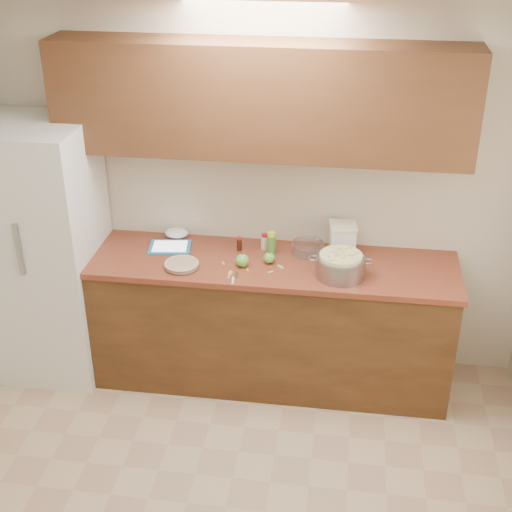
# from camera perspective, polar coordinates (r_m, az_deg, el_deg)

# --- Properties ---
(room_shell) EXTENTS (3.60, 3.60, 3.60)m
(room_shell) POSITION_cam_1_polar(r_m,az_deg,el_deg) (3.24, -3.61, -6.59)
(room_shell) COLOR tan
(room_shell) RESTS_ON ground
(counter_run) EXTENTS (2.64, 0.68, 0.92)m
(counter_run) POSITION_cam_1_polar(r_m,az_deg,el_deg) (4.92, 0.05, -5.09)
(counter_run) COLOR brown
(counter_run) RESTS_ON ground
(upper_cabinets) EXTENTS (2.60, 0.34, 0.70)m
(upper_cabinets) POSITION_cam_1_polar(r_m,az_deg,el_deg) (4.45, 0.35, 12.38)
(upper_cabinets) COLOR #57311A
(upper_cabinets) RESTS_ON room_shell
(fridge) EXTENTS (0.70, 0.70, 1.80)m
(fridge) POSITION_cam_1_polar(r_m,az_deg,el_deg) (5.05, -16.40, 0.35)
(fridge) COLOR silver
(fridge) RESTS_ON ground
(pie) EXTENTS (0.23, 0.23, 0.04)m
(pie) POSITION_cam_1_polar(r_m,az_deg,el_deg) (4.62, -5.97, -0.70)
(pie) COLOR silver
(pie) RESTS_ON counter_run
(colander) EXTENTS (0.41, 0.31, 0.15)m
(colander) POSITION_cam_1_polar(r_m,az_deg,el_deg) (4.50, 6.77, -0.77)
(colander) COLOR gray
(colander) RESTS_ON counter_run
(flour_canister) EXTENTS (0.20, 0.20, 0.22)m
(flour_canister) POSITION_cam_1_polar(r_m,az_deg,el_deg) (4.76, 6.94, 1.37)
(flour_canister) COLOR white
(flour_canister) RESTS_ON counter_run
(tablet) EXTENTS (0.30, 0.25, 0.02)m
(tablet) POSITION_cam_1_polar(r_m,az_deg,el_deg) (4.87, -6.89, 0.69)
(tablet) COLOR teal
(tablet) RESTS_ON counter_run
(paring_knife) EXTENTS (0.03, 0.16, 0.02)m
(paring_knife) POSITION_cam_1_polar(r_m,az_deg,el_deg) (4.45, -1.82, -1.93)
(paring_knife) COLOR gray
(paring_knife) RESTS_ON counter_run
(lemon_bottle) EXTENTS (0.06, 0.06, 0.16)m
(lemon_bottle) POSITION_cam_1_polar(r_m,az_deg,el_deg) (4.74, 1.26, 1.03)
(lemon_bottle) COLOR #4C8C38
(lemon_bottle) RESTS_ON counter_run
(cinnamon_shaker) EXTENTS (0.05, 0.05, 0.11)m
(cinnamon_shaker) POSITION_cam_1_polar(r_m,az_deg,el_deg) (4.81, 0.67, 1.15)
(cinnamon_shaker) COLOR beige
(cinnamon_shaker) RESTS_ON counter_run
(vanilla_bottle) EXTENTS (0.03, 0.03, 0.10)m
(vanilla_bottle) POSITION_cam_1_polar(r_m,az_deg,el_deg) (4.80, -1.34, 0.97)
(vanilla_bottle) COLOR black
(vanilla_bottle) RESTS_ON counter_run
(mixing_bowl) EXTENTS (0.22, 0.22, 0.08)m
(mixing_bowl) POSITION_cam_1_polar(r_m,az_deg,el_deg) (4.77, 4.19, 0.68)
(mixing_bowl) COLOR silver
(mixing_bowl) RESTS_ON counter_run
(paper_towel) EXTENTS (0.20, 0.19, 0.07)m
(paper_towel) POSITION_cam_1_polar(r_m,az_deg,el_deg) (5.01, -6.37, 1.84)
(paper_towel) COLOR white
(paper_towel) RESTS_ON counter_run
(apple_left) EXTENTS (0.09, 0.09, 0.10)m
(apple_left) POSITION_cam_1_polar(r_m,az_deg,el_deg) (4.60, -1.11, -0.36)
(apple_left) COLOR #59AF3C
(apple_left) RESTS_ON counter_run
(apple_center) EXTENTS (0.07, 0.07, 0.09)m
(apple_center) POSITION_cam_1_polar(r_m,az_deg,el_deg) (4.64, 1.07, -0.16)
(apple_center) COLOR #59AF3C
(apple_center) RESTS_ON counter_run
(peel_a) EXTENTS (0.05, 0.05, 0.00)m
(peel_a) POSITION_cam_1_polar(r_m,az_deg,el_deg) (4.61, 1.97, -0.86)
(peel_a) COLOR #87B558
(peel_a) RESTS_ON counter_run
(peel_b) EXTENTS (0.04, 0.04, 0.00)m
(peel_b) POSITION_cam_1_polar(r_m,az_deg,el_deg) (4.55, 1.16, -1.28)
(peel_b) COLOR #87B558
(peel_b) RESTS_ON counter_run
(peel_c) EXTENTS (0.02, 0.03, 0.00)m
(peel_c) POSITION_cam_1_polar(r_m,az_deg,el_deg) (4.57, -0.68, -1.11)
(peel_c) COLOR #87B558
(peel_c) RESTS_ON counter_run
(peel_d) EXTENTS (0.03, 0.04, 0.00)m
(peel_d) POSITION_cam_1_polar(r_m,az_deg,el_deg) (4.66, -2.64, -0.58)
(peel_d) COLOR #87B558
(peel_d) RESTS_ON counter_run
(peel_e) EXTENTS (0.02, 0.05, 0.00)m
(peel_e) POSITION_cam_1_polar(r_m,az_deg,el_deg) (4.54, -2.08, -1.36)
(peel_e) COLOR #87B558
(peel_e) RESTS_ON counter_run
(peel_f) EXTENTS (0.01, 0.03, 0.00)m
(peel_f) POSITION_cam_1_polar(r_m,az_deg,el_deg) (4.49, -2.20, -1.68)
(peel_f) COLOR #87B558
(peel_f) RESTS_ON counter_run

